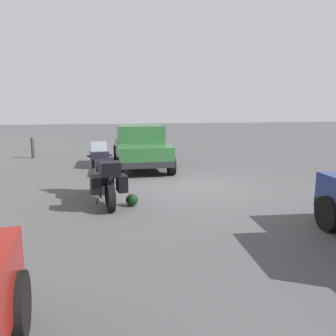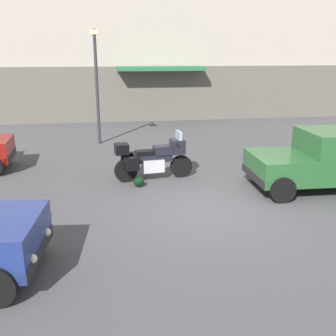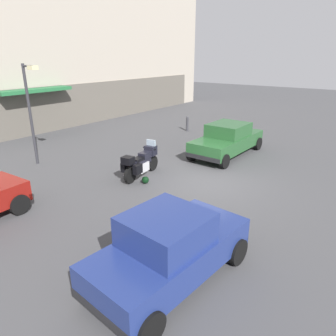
{
  "view_description": "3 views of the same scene",
  "coord_description": "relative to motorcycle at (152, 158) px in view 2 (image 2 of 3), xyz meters",
  "views": [
    {
      "loc": [
        -8.83,
        2.56,
        2.18
      ],
      "look_at": [
        -0.89,
        0.86,
        0.73
      ],
      "focal_mm": 35.79,
      "sensor_mm": 36.0,
      "label": 1
    },
    {
      "loc": [
        -2.26,
        -8.22,
        3.49
      ],
      "look_at": [
        -0.91,
        0.64,
        0.85
      ],
      "focal_mm": 42.04,
      "sensor_mm": 36.0,
      "label": 2
    },
    {
      "loc": [
        -9.85,
        -5.39,
        4.65
      ],
      "look_at": [
        -1.04,
        1.11,
        0.64
      ],
      "focal_mm": 33.2,
      "sensor_mm": 36.0,
      "label": 3
    }
  ],
  "objects": [
    {
      "name": "motorcycle",
      "position": [
        0.0,
        0.0,
        0.0
      ],
      "size": [
        2.26,
        0.87,
        1.36
      ],
      "rotation": [
        0.0,
        0.0,
        0.13
      ],
      "color": "black",
      "rests_on": "ground"
    },
    {
      "name": "helmet",
      "position": [
        -0.44,
        -0.59,
        -0.48
      ],
      "size": [
        0.28,
        0.28,
        0.28
      ],
      "primitive_type": "sphere",
      "color": "black",
      "rests_on": "ground"
    },
    {
      "name": "ground_plane",
      "position": [
        1.08,
        -2.42,
        -0.62
      ],
      "size": [
        80.0,
        80.0,
        0.0
      ],
      "primitive_type": "plane",
      "color": "#424244"
    },
    {
      "name": "streetlamp_curbside",
      "position": [
        -1.56,
        4.73,
        2.04
      ],
      "size": [
        0.28,
        0.94,
        4.32
      ],
      "color": "#2D2D33",
      "rests_on": "ground"
    }
  ]
}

